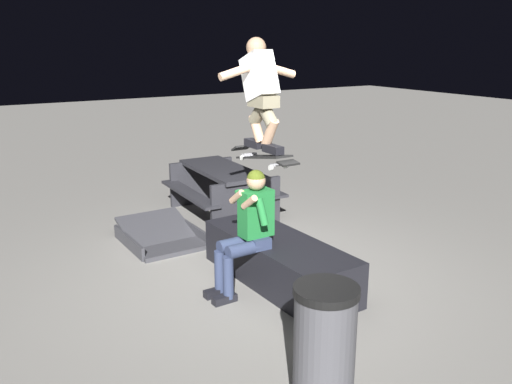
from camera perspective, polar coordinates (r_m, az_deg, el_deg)
The scene contains 8 objects.
ground_plane at distance 6.21m, azimuth 0.86°, elevation -9.17°, with size 40.00×40.00×0.00m, color gray.
ledge_box_main at distance 6.05m, azimuth 2.39°, elevation -7.27°, with size 2.05×0.73×0.50m, color black.
person_sitting_on_ledge at distance 5.63m, azimuth -0.91°, elevation -3.64°, with size 0.59×0.76×1.33m.
skateboard at distance 5.56m, azimuth 0.77°, elevation 3.73°, with size 1.02×0.21×0.16m.
skater_airborne at distance 5.51m, azimuth 0.48°, elevation 10.84°, with size 0.62×0.89×1.12m.
kicker_ramp at distance 7.36m, azimuth -9.97°, elevation -4.81°, with size 1.18×0.96×0.37m.
picnic_table_back at distance 8.27m, azimuth -3.61°, elevation 0.89°, with size 1.73×1.38×0.75m.
trash_bin at distance 4.03m, azimuth 7.23°, elevation -16.15°, with size 0.47×0.47×0.97m.
Camera 1 is at (-4.77, 2.99, 2.61)m, focal length 37.80 mm.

